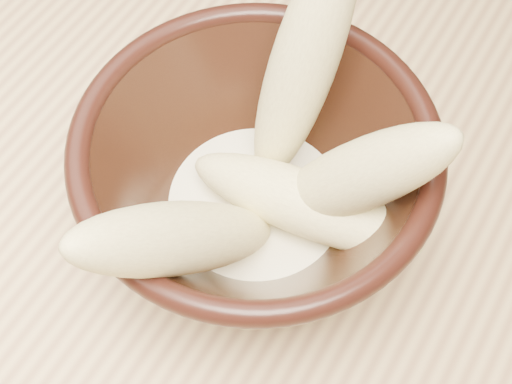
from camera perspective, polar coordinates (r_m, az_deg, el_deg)
table at (r=0.59m, az=-16.16°, el=-5.39°), size 1.20×0.80×0.75m
bowl at (r=0.43m, az=-0.00°, el=0.66°), size 0.21×0.21×0.11m
milk_puddle at (r=0.45m, az=-0.00°, el=-1.17°), size 0.12×0.12×0.02m
banana_upright at (r=0.41m, az=3.74°, el=10.03°), size 0.05×0.11×0.17m
banana_right at (r=0.39m, az=8.00°, el=1.18°), size 0.12×0.06×0.14m
banana_across at (r=0.42m, az=3.90°, el=-0.90°), size 0.15×0.05×0.05m
banana_front at (r=0.37m, az=-5.88°, el=-3.67°), size 0.09×0.15×0.15m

